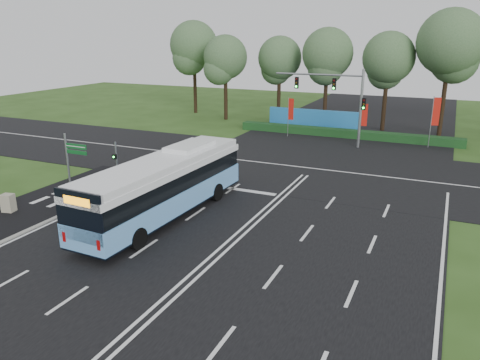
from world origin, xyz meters
The scene contains 16 objects.
ground centered at (0.00, 0.00, 0.00)m, with size 120.00×120.00×0.00m, color #2C4A18.
road_main centered at (0.00, 0.00, 0.02)m, with size 20.00×120.00×0.04m, color black.
road_cross centered at (0.00, 12.00, 0.03)m, with size 120.00×14.00×0.05m, color black.
bike_path centered at (-12.50, -3.00, 0.03)m, with size 5.00×18.00×0.06m, color black.
kerb_strip centered at (-10.10, -3.00, 0.06)m, with size 0.25×18.00×0.12m, color gray.
city_bus centered at (-4.63, -1.01, 1.85)m, with size 3.16×12.91×3.68m.
pedestrian_signal centered at (-10.72, 2.45, 1.67)m, with size 0.26×0.40×3.05m.
street_sign centered at (-11.43, -0.79, 2.60)m, with size 1.62×0.12×4.15m.
utility_cabinet centered at (-13.32, -4.14, 0.55)m, with size 0.66×0.55×1.10m, color #A39C83.
banner_flag_left centered at (-5.18, 22.50, 2.59)m, with size 0.58×0.10×3.93m.
banner_flag_mid centered at (2.02, 22.28, 2.53)m, with size 0.56×0.18×3.84m.
banner_flag_right centered at (8.07, 23.18, 3.04)m, with size 0.67×0.25×4.67m.
traffic_light_gantry centered at (0.21, 20.50, 4.66)m, with size 8.41×0.28×7.00m.
hedge centered at (0.00, 24.50, 0.40)m, with size 22.00×1.20×0.80m, color #153B1A.
blue_hoarding centered at (-4.00, 27.00, 1.10)m, with size 10.00×0.30×2.20m, color #2273BC.
eucalyptus_row centered at (1.63, 30.69, 8.42)m, with size 47.99×9.46×12.87m.
Camera 1 is at (9.30, -21.71, 9.85)m, focal length 35.00 mm.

